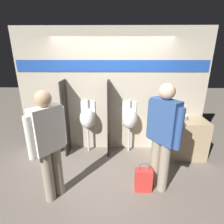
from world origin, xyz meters
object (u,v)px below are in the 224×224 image
(cell_phone, at_px, (169,122))
(urinal_far, at_px, (130,119))
(sink_basin, at_px, (179,116))
(person_in_vest, at_px, (49,143))
(person_with_lanyard, at_px, (163,135))
(urinal_near_counter, at_px, (87,118))
(shopping_bag, at_px, (143,180))
(toilet, at_px, (46,142))

(cell_phone, height_order, urinal_far, urinal_far)
(sink_basin, xyz_separation_m, person_in_vest, (-2.33, -1.29, 0.06))
(urinal_far, relative_size, person_with_lanyard, 0.68)
(cell_phone, distance_m, urinal_near_counter, 1.73)
(urinal_near_counter, height_order, urinal_far, same)
(shopping_bag, bearing_deg, urinal_far, 97.09)
(shopping_bag, bearing_deg, urinal_near_counter, 131.57)
(person_with_lanyard, bearing_deg, sink_basin, -69.38)
(sink_basin, height_order, toilet, sink_basin)
(cell_phone, height_order, toilet, cell_phone)
(person_in_vest, height_order, shopping_bag, person_in_vest)
(person_with_lanyard, bearing_deg, urinal_near_counter, 11.22)
(person_in_vest, bearing_deg, cell_phone, -23.90)
(toilet, bearing_deg, shopping_bag, -28.12)
(urinal_near_counter, xyz_separation_m, toilet, (-0.93, -0.14, -0.52))
(urinal_near_counter, xyz_separation_m, urinal_far, (0.93, 0.00, 0.00))
(urinal_near_counter, distance_m, toilet, 1.08)
(person_with_lanyard, bearing_deg, urinal_far, -18.52)
(toilet, xyz_separation_m, person_in_vest, (0.59, -1.23, 0.66))
(urinal_far, distance_m, person_with_lanyard, 1.23)
(person_in_vest, bearing_deg, toilet, 63.28)
(urinal_far, bearing_deg, sink_basin, -4.60)
(cell_phone, relative_size, toilet, 0.17)
(toilet, bearing_deg, cell_phone, -2.57)
(sink_basin, height_order, urinal_far, urinal_far)
(toilet, distance_m, person_in_vest, 1.52)
(sink_basin, distance_m, person_in_vest, 2.66)
(sink_basin, xyz_separation_m, urinal_far, (-1.04, 0.08, -0.09))
(cell_phone, distance_m, shopping_bag, 1.32)
(toilet, relative_size, person_in_vest, 0.49)
(urinal_near_counter, relative_size, urinal_far, 1.00)
(sink_basin, relative_size, urinal_far, 0.29)
(urinal_near_counter, bearing_deg, urinal_far, 0.00)
(sink_basin, xyz_separation_m, shopping_bag, (-0.89, -1.14, -0.70))
(toilet, distance_m, person_with_lanyard, 2.59)
(urinal_near_counter, bearing_deg, person_with_lanyard, -40.04)
(sink_basin, xyz_separation_m, urinal_near_counter, (-1.98, 0.08, -0.09))
(cell_phone, xyz_separation_m, person_with_lanyard, (-0.36, -0.87, 0.13))
(cell_phone, relative_size, person_in_vest, 0.08)
(sink_basin, height_order, person_with_lanyard, person_with_lanyard)
(cell_phone, xyz_separation_m, toilet, (-2.65, 0.12, -0.56))
(toilet, relative_size, person_with_lanyard, 0.47)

